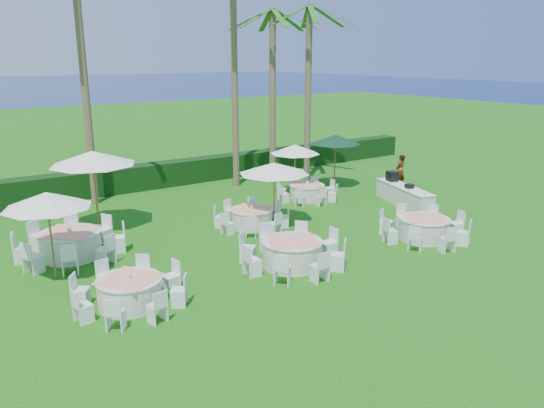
{
  "coord_description": "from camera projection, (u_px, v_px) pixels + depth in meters",
  "views": [
    {
      "loc": [
        -9.35,
        -12.45,
        6.32
      ],
      "look_at": [
        0.8,
        2.31,
        1.3
      ],
      "focal_mm": 35.0,
      "sensor_mm": 36.0,
      "label": 1
    }
  ],
  "objects": [
    {
      "name": "banquet_table_b",
      "position": [
        292.0,
        252.0,
        16.44
      ],
      "size": [
        3.31,
        3.31,
        1.0
      ],
      "color": "silver",
      "rests_on": "ground"
    },
    {
      "name": "umbrella_b",
      "position": [
        274.0,
        168.0,
        19.92
      ],
      "size": [
        2.69,
        2.69,
        2.45
      ],
      "color": "brown",
      "rests_on": "ground"
    },
    {
      "name": "palm_b",
      "position": [
        84.0,
        75.0,
        22.06
      ],
      "size": [
        4.24,
        4.38,
        10.17
      ],
      "color": "brown",
      "rests_on": "ground"
    },
    {
      "name": "banquet_table_a",
      "position": [
        130.0,
        291.0,
        13.82
      ],
      "size": [
        3.0,
        3.0,
        0.91
      ],
      "color": "silver",
      "rests_on": "ground"
    },
    {
      "name": "umbrella_a",
      "position": [
        47.0,
        200.0,
        14.96
      ],
      "size": [
        2.48,
        2.48,
        2.62
      ],
      "color": "brown",
      "rests_on": "ground"
    },
    {
      "name": "banquet_table_c",
      "position": [
        424.0,
        228.0,
        18.84
      ],
      "size": [
        3.12,
        3.12,
        0.95
      ],
      "color": "silver",
      "rests_on": "ground"
    },
    {
      "name": "palm_c",
      "position": [
        234.0,
        67.0,
        25.22
      ],
      "size": [
        4.31,
        4.33,
        10.64
      ],
      "color": "brown",
      "rests_on": "ground"
    },
    {
      "name": "hedge",
      "position": [
        147.0,
        176.0,
        26.04
      ],
      "size": [
        34.0,
        1.0,
        1.2
      ],
      "primitive_type": "cube",
      "color": "black",
      "rests_on": "ground"
    },
    {
      "name": "umbrella_green",
      "position": [
        336.0,
        139.0,
        25.8
      ],
      "size": [
        2.48,
        2.48,
        2.63
      ],
      "color": "brown",
      "rests_on": "ground"
    },
    {
      "name": "banquet_table_e",
      "position": [
        252.0,
        217.0,
        20.2
      ],
      "size": [
        2.86,
        2.86,
        0.87
      ],
      "color": "silver",
      "rests_on": "ground"
    },
    {
      "name": "palm_e",
      "position": [
        308.0,
        87.0,
        26.6
      ],
      "size": [
        4.4,
        3.96,
        8.72
      ],
      "color": "brown",
      "rests_on": "ground"
    },
    {
      "name": "banquet_table_d",
      "position": [
        71.0,
        244.0,
        17.16
      ],
      "size": [
        3.4,
        3.4,
        1.03
      ],
      "color": "silver",
      "rests_on": "ground"
    },
    {
      "name": "umbrella_c",
      "position": [
        93.0,
        158.0,
        19.33
      ],
      "size": [
        3.11,
        3.11,
        2.98
      ],
      "color": "brown",
      "rests_on": "ground"
    },
    {
      "name": "umbrella_d",
      "position": [
        295.0,
        149.0,
        24.13
      ],
      "size": [
        2.27,
        2.27,
        2.43
      ],
      "color": "brown",
      "rests_on": "ground"
    },
    {
      "name": "staff_person",
      "position": [
        400.0,
        172.0,
        26.04
      ],
      "size": [
        0.65,
        0.48,
        1.66
      ],
      "primitive_type": "imported",
      "rotation": [
        0.0,
        0.0,
        3.28
      ],
      "color": "gray",
      "rests_on": "ground"
    },
    {
      "name": "palm_d",
      "position": [
        273.0,
        89.0,
        26.19
      ],
      "size": [
        4.36,
        4.26,
        8.53
      ],
      "color": "brown",
      "rests_on": "ground"
    },
    {
      "name": "buffet_table",
      "position": [
        404.0,
        195.0,
        23.21
      ],
      "size": [
        1.72,
        3.68,
        1.28
      ],
      "color": "silver",
      "rests_on": "ground"
    },
    {
      "name": "ground",
      "position": [
        293.0,
        264.0,
        16.68
      ],
      "size": [
        120.0,
        120.0,
        0.0
      ],
      "primitive_type": "plane",
      "color": "#15570F",
      "rests_on": "ground"
    },
    {
      "name": "banquet_table_f",
      "position": [
        307.0,
        192.0,
        24.06
      ],
      "size": [
        2.78,
        2.78,
        0.85
      ],
      "color": "silver",
      "rests_on": "ground"
    }
  ]
}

